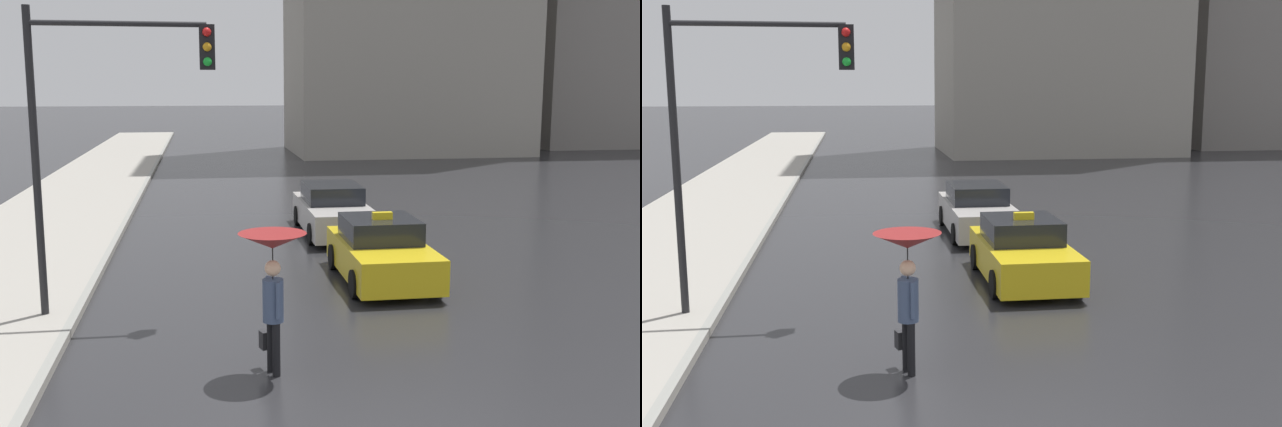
% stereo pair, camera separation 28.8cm
% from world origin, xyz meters
% --- Properties ---
extents(taxi, '(1.91, 4.05, 1.57)m').
position_xyz_m(taxi, '(1.76, 7.61, 0.65)').
color(taxi, gold).
rests_on(taxi, ground_plane).
extents(sedan_red, '(1.91, 4.79, 1.44)m').
position_xyz_m(sedan_red, '(1.65, 13.15, 0.67)').
color(sedan_red, '#B7B2AD').
rests_on(sedan_red, ground_plane).
extents(pedestrian_with_umbrella, '(1.02, 1.02, 2.18)m').
position_xyz_m(pedestrian_with_umbrella, '(-1.16, 2.52, 1.74)').
color(pedestrian_with_umbrella, black).
rests_on(pedestrian_with_umbrella, ground_plane).
extents(traffic_light, '(3.31, 0.38, 5.71)m').
position_xyz_m(traffic_light, '(-3.81, 5.72, 3.95)').
color(traffic_light, black).
rests_on(traffic_light, ground_plane).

